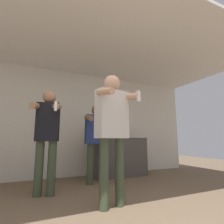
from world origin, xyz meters
The scene contains 9 objects.
wall_back centered at (0.00, 2.79, 1.27)m, with size 7.00×0.06×2.55m.
ceiling_slab centered at (0.00, 1.38, 2.57)m, with size 7.00×3.28×0.05m.
counter centered at (1.20, 2.46, 0.45)m, with size 1.39×0.63×0.90m.
bottle_dark_rum centered at (0.62, 2.53, 1.02)m, with size 0.08×0.08×0.30m.
bottle_clear_vodka centered at (0.82, 2.53, 1.00)m, with size 0.07×0.07×0.25m.
bottle_short_whiskey centered at (1.35, 2.53, 1.04)m, with size 0.07×0.07×0.36m.
person_woman_foreground centered at (0.23, 0.64, 1.07)m, with size 0.56×0.50×1.75m.
person_man_side centered at (-0.53, 1.50, 0.97)m, with size 0.50×0.54×1.67m.
person_spectator_back centered at (0.45, 1.89, 0.96)m, with size 0.56×0.57×1.58m.
Camera 1 is at (-0.76, -1.50, 0.85)m, focal length 28.00 mm.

